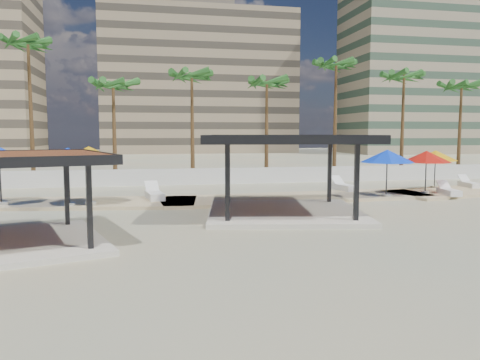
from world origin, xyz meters
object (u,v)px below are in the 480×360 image
at_px(umbrella_a, 68,156).
at_px(lounger_a, 154,195).
at_px(pavilion_west, 5,191).
at_px(pavilion_central, 285,167).
at_px(umbrella_c, 426,157).
at_px(lounger_c, 449,191).
at_px(lounger_d, 469,184).
at_px(lounger_b, 344,187).

xyz_separation_m(umbrella_a, lounger_a, (4.22, 1.69, -2.28)).
height_order(pavilion_west, lounger_a, pavilion_west).
height_order(pavilion_central, pavilion_west, pavilion_central).
relative_size(umbrella_a, lounger_a, 1.37).
xyz_separation_m(pavilion_central, lounger_a, (-5.92, 5.33, -1.83)).
height_order(umbrella_c, lounger_c, umbrella_c).
distance_m(lounger_a, lounger_d, 21.18).
xyz_separation_m(umbrella_a, umbrella_c, (20.45, 1.00, -0.29)).
relative_size(lounger_a, lounger_c, 1.14).
distance_m(umbrella_a, lounger_c, 21.49).
distance_m(lounger_b, lounger_c, 6.17).
bearing_deg(pavilion_central, pavilion_west, -148.10).
xyz_separation_m(umbrella_c, lounger_b, (-4.23, 2.45, -2.00)).
height_order(lounger_b, lounger_d, lounger_b).
relative_size(umbrella_c, lounger_d, 1.59).
relative_size(pavilion_west, lounger_a, 3.15).
bearing_deg(lounger_b, pavilion_west, 114.80).
bearing_deg(lounger_b, lounger_c, -132.61).
xyz_separation_m(pavilion_west, lounger_b, (16.97, 11.41, -1.49)).
xyz_separation_m(pavilion_central, lounger_d, (15.18, 7.08, -1.86)).
bearing_deg(umbrella_a, pavilion_west, -95.36).
xyz_separation_m(pavilion_west, lounger_c, (22.12, 8.01, -1.51)).
bearing_deg(umbrella_a, pavilion_central, -19.70).
bearing_deg(lounger_a, lounger_d, -94.08).
bearing_deg(pavilion_central, lounger_c, 28.38).
distance_m(lounger_a, lounger_c, 17.22).
bearing_deg(umbrella_a, lounger_a, 21.84).
bearing_deg(lounger_c, pavilion_west, 120.31).
relative_size(lounger_b, lounger_c, 1.09).
xyz_separation_m(pavilion_west, umbrella_a, (0.75, 7.96, 0.80)).
height_order(pavilion_central, lounger_d, pavilion_central).
bearing_deg(umbrella_c, lounger_a, 177.55).
height_order(pavilion_central, umbrella_a, pavilion_central).
bearing_deg(lounger_a, lounger_c, -104.31).
height_order(umbrella_a, lounger_d, umbrella_a).
bearing_deg(lounger_b, umbrella_c, -129.25).
bearing_deg(lounger_b, pavilion_central, 130.26).
height_order(pavilion_west, umbrella_a, pavilion_west).
bearing_deg(umbrella_a, lounger_d, 7.75).
bearing_deg(lounger_c, umbrella_a, 100.53).
xyz_separation_m(lounger_b, lounger_c, (5.15, -3.40, -0.02)).
relative_size(pavilion_central, lounger_d, 4.05).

